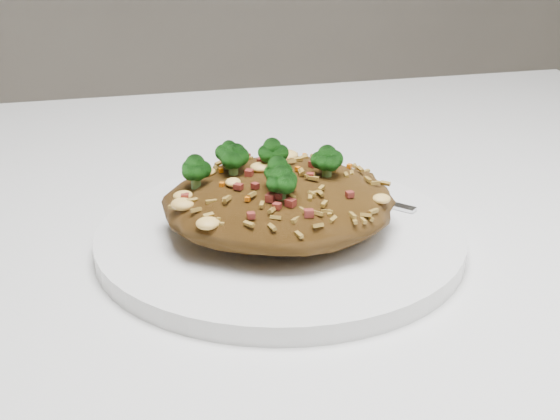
% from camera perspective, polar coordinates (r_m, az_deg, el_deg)
% --- Properties ---
extents(dining_table, '(1.20, 0.80, 0.75)m').
position_cam_1_polar(dining_table, '(0.65, -9.39, -8.81)').
color(dining_table, white).
rests_on(dining_table, ground).
extents(plate, '(0.27, 0.27, 0.01)m').
position_cam_1_polar(plate, '(0.58, -0.00, -2.01)').
color(plate, white).
rests_on(plate, dining_table).
extents(fried_rice, '(0.17, 0.15, 0.07)m').
position_cam_1_polar(fried_rice, '(0.56, -0.08, 1.34)').
color(fried_rice, brown).
rests_on(fried_rice, plate).
extents(fork, '(0.12, 0.13, 0.00)m').
position_cam_1_polar(fork, '(0.64, 3.86, 1.45)').
color(fork, silver).
rests_on(fork, plate).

